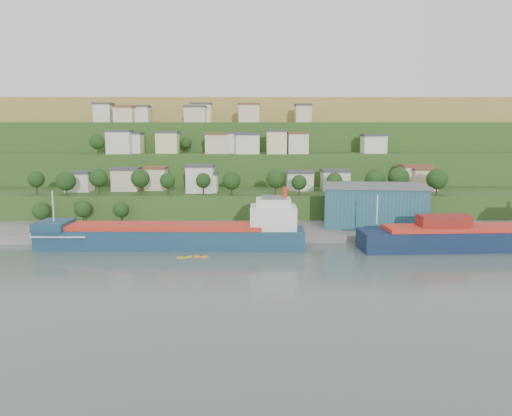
{
  "coord_description": "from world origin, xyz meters",
  "views": [
    {
      "loc": [
        6.7,
        -120.68,
        30.24
      ],
      "look_at": [
        7.32,
        15.0,
        9.88
      ],
      "focal_mm": 35.0,
      "sensor_mm": 36.0,
      "label": 1
    }
  ],
  "objects_px": {
    "cargo_ship_near": "(180,236)",
    "cargo_ship_far": "(494,238)",
    "kayak_orange": "(201,256)",
    "caravan": "(44,230)",
    "warehouse": "(374,205)"
  },
  "relations": [
    {
      "from": "cargo_ship_far",
      "to": "kayak_orange",
      "type": "bearing_deg",
      "value": -176.75
    },
    {
      "from": "cargo_ship_near",
      "to": "warehouse",
      "type": "bearing_deg",
      "value": 21.17
    },
    {
      "from": "caravan",
      "to": "kayak_orange",
      "type": "xyz_separation_m",
      "value": [
        48.13,
        -22.66,
        -2.24
      ]
    },
    {
      "from": "cargo_ship_near",
      "to": "warehouse",
      "type": "height_order",
      "value": "cargo_ship_near"
    },
    {
      "from": "cargo_ship_far",
      "to": "caravan",
      "type": "distance_m",
      "value": 125.5
    },
    {
      "from": "kayak_orange",
      "to": "caravan",
      "type": "bearing_deg",
      "value": 153.67
    },
    {
      "from": "cargo_ship_far",
      "to": "caravan",
      "type": "bearing_deg",
      "value": 170.43
    },
    {
      "from": "cargo_ship_near",
      "to": "cargo_ship_far",
      "type": "distance_m",
      "value": 83.27
    },
    {
      "from": "cargo_ship_near",
      "to": "warehouse",
      "type": "relative_size",
      "value": 2.13
    },
    {
      "from": "warehouse",
      "to": "kayak_orange",
      "type": "height_order",
      "value": "warehouse"
    },
    {
      "from": "cargo_ship_far",
      "to": "caravan",
      "type": "relative_size",
      "value": 11.87
    },
    {
      "from": "cargo_ship_far",
      "to": "warehouse",
      "type": "bearing_deg",
      "value": 135.9
    },
    {
      "from": "caravan",
      "to": "warehouse",
      "type": "bearing_deg",
      "value": -17.3
    },
    {
      "from": "caravan",
      "to": "cargo_ship_near",
      "type": "bearing_deg",
      "value": -38.21
    },
    {
      "from": "kayak_orange",
      "to": "cargo_ship_far",
      "type": "bearing_deg",
      "value": 5.23
    }
  ]
}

